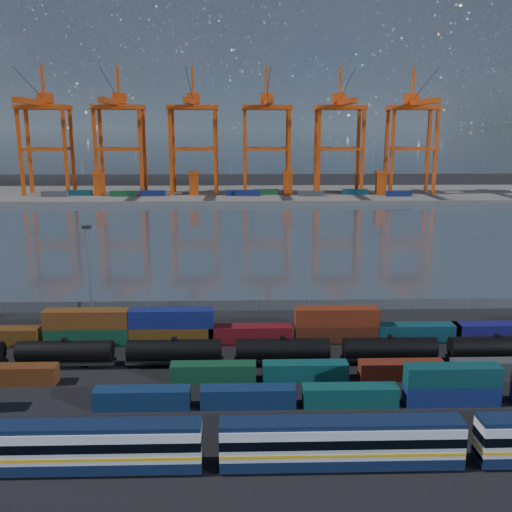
{
  "coord_description": "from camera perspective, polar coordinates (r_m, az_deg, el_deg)",
  "views": [
    {
      "loc": [
        -2.9,
        -73.66,
        33.36
      ],
      "look_at": [
        0.0,
        30.0,
        10.0
      ],
      "focal_mm": 40.0,
      "sensor_mm": 36.0,
      "label": 1
    }
  ],
  "objects": [
    {
      "name": "yard_light_mast",
      "position": [
        106.05,
        -16.37,
        -0.94
      ],
      "size": [
        1.6,
        0.4,
        16.6
      ],
      "color": "slate",
      "rests_on": "ground"
    },
    {
      "name": "distant_mountains",
      "position": [
        1685.36,
        0.69,
        19.06
      ],
      "size": [
        2470.0,
        1100.0,
        520.0
      ],
      "color": "#1E2630",
      "rests_on": "ground"
    },
    {
      "name": "tanker_string",
      "position": [
        83.04,
        2.68,
        -9.4
      ],
      "size": [
        137.89,
        2.98,
        4.27
      ],
      "color": "black",
      "rests_on": "ground"
    },
    {
      "name": "passenger_train",
      "position": [
        60.51,
        8.5,
        -18.03
      ],
      "size": [
        76.28,
        3.0,
        5.14
      ],
      "color": "silver",
      "rests_on": "ground"
    },
    {
      "name": "ground",
      "position": [
        80.92,
        0.61,
        -11.65
      ],
      "size": [
        700.0,
        700.0,
        0.0
      ],
      "primitive_type": "plane",
      "color": "black",
      "rests_on": "ground"
    },
    {
      "name": "far_quay",
      "position": [
        285.52,
        -1.02,
        6.19
      ],
      "size": [
        700.0,
        70.0,
        2.0
      ],
      "primitive_type": "cube",
      "color": "#514F4C",
      "rests_on": "ground"
    },
    {
      "name": "harbor_water",
      "position": [
        181.77,
        -0.66,
        2.12
      ],
      "size": [
        700.0,
        700.0,
        0.0
      ],
      "primitive_type": "plane",
      "color": "#323D48",
      "rests_on": "ground"
    },
    {
      "name": "container_row_mid",
      "position": [
        81.26,
        14.31,
        -10.81
      ],
      "size": [
        139.82,
        2.34,
        4.98
      ],
      "color": "#3B3C40",
      "rests_on": "ground"
    },
    {
      "name": "waterfront_fence",
      "position": [
        106.73,
        0.03,
        -4.95
      ],
      "size": [
        160.12,
        0.12,
        2.2
      ],
      "color": "#595B5E",
      "rests_on": "ground"
    },
    {
      "name": "container_row_north",
      "position": [
        90.82,
        -3.76,
        -7.28
      ],
      "size": [
        143.01,
        2.67,
        5.7
      ],
      "color": "navy",
      "rests_on": "ground"
    },
    {
      "name": "straddle_carriers",
      "position": [
        274.85,
        -1.52,
        7.36
      ],
      "size": [
        140.0,
        7.0,
        11.1
      ],
      "color": "#CD450E",
      "rests_on": "far_quay"
    },
    {
      "name": "container_row_south",
      "position": [
        71.39,
        -3.4,
        -13.3
      ],
      "size": [
        138.89,
        2.36,
        5.04
      ],
      "color": "#464A4C",
      "rests_on": "ground"
    },
    {
      "name": "gantry_cranes",
      "position": [
        277.1,
        -2.63,
        13.62
      ],
      "size": [
        198.78,
        45.66,
        61.84
      ],
      "color": "#CD450E",
      "rests_on": "ground"
    },
    {
      "name": "quay_containers",
      "position": [
        270.92,
        -3.32,
        6.3
      ],
      "size": [
        172.58,
        10.99,
        2.6
      ],
      "color": "navy",
      "rests_on": "far_quay"
    }
  ]
}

